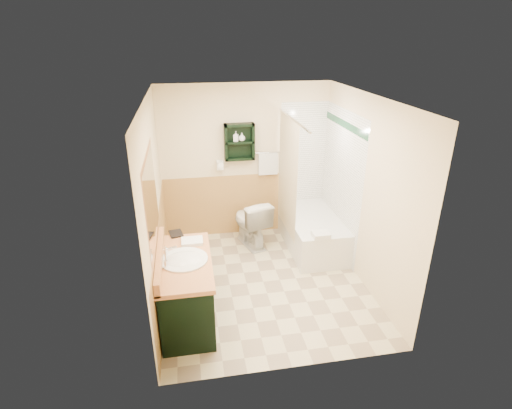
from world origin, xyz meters
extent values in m
plane|color=beige|center=(0.00, 0.00, 0.00)|extent=(3.00, 3.00, 0.00)
cube|color=#FFF3C7|center=(0.00, 1.52, 1.20)|extent=(2.60, 0.04, 2.40)
cube|color=#FFF3C7|center=(-1.32, 0.00, 1.20)|extent=(0.04, 3.00, 2.40)
cube|color=#FFF3C7|center=(1.32, 0.00, 1.20)|extent=(0.04, 3.00, 2.40)
cube|color=white|center=(0.00, 0.00, 2.42)|extent=(2.60, 3.00, 0.04)
cube|color=black|center=(-0.10, 1.41, 1.55)|extent=(0.45, 0.15, 0.55)
cylinder|color=silver|center=(0.53, 0.75, 2.00)|extent=(0.03, 1.60, 0.03)
cube|color=black|center=(-0.99, -0.56, 0.39)|extent=(0.59, 1.23, 0.78)
cube|color=silver|center=(0.93, 0.83, 0.25)|extent=(0.76, 1.50, 0.51)
imported|color=silver|center=(0.00, 1.05, 0.37)|extent=(0.62, 0.85, 0.75)
cube|color=silver|center=(-0.90, -0.19, 0.80)|extent=(0.25, 0.20, 0.04)
imported|color=black|center=(-1.16, 0.05, 0.88)|extent=(0.15, 0.05, 0.21)
cube|color=silver|center=(0.82, 0.16, 0.54)|extent=(0.23, 0.19, 0.07)
imported|color=silver|center=(-0.15, 1.40, 1.60)|extent=(0.11, 0.16, 0.07)
imported|color=silver|center=(-0.06, 1.40, 1.61)|extent=(0.12, 0.14, 0.10)
camera|label=1|loc=(-0.88, -4.38, 3.07)|focal=28.00mm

